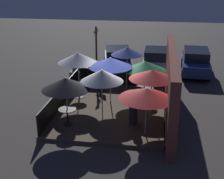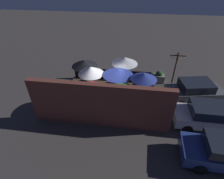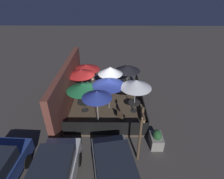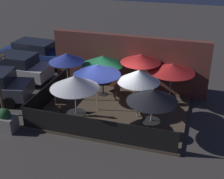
% 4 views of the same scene
% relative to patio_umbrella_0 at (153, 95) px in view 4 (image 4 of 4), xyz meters
% --- Properties ---
extents(ground_plane, '(60.00, 60.00, 0.00)m').
position_rel_patio_umbrella_0_xyz_m(ground_plane, '(-2.10, 1.62, -2.02)').
color(ground_plane, '#423D3A').
extents(patio_deck, '(6.89, 5.12, 0.12)m').
position_rel_patio_umbrella_0_xyz_m(patio_deck, '(-2.10, 1.62, -1.96)').
color(patio_deck, brown).
rests_on(patio_deck, ground_plane).
extents(building_wall, '(8.49, 0.36, 3.07)m').
position_rel_patio_umbrella_0_xyz_m(building_wall, '(-2.10, 4.41, -0.49)').
color(building_wall, brown).
rests_on(building_wall, ground_plane).
extents(fence_front, '(6.69, 0.05, 0.95)m').
position_rel_patio_umbrella_0_xyz_m(fence_front, '(-2.10, -0.89, -1.43)').
color(fence_front, black).
rests_on(fence_front, patio_deck).
extents(fence_side_left, '(0.05, 4.92, 0.95)m').
position_rel_patio_umbrella_0_xyz_m(fence_side_left, '(-5.50, 1.62, -1.43)').
color(fence_side_left, black).
rests_on(fence_side_left, patio_deck).
extents(patio_umbrella_0, '(2.06, 2.06, 2.17)m').
position_rel_patio_umbrella_0_xyz_m(patio_umbrella_0, '(0.00, 0.00, 0.00)').
color(patio_umbrella_0, '#B2B2B7').
rests_on(patio_umbrella_0, patio_deck).
extents(patio_umbrella_1, '(2.16, 2.16, 2.15)m').
position_rel_patio_umbrella_0_xyz_m(patio_umbrella_1, '(-3.15, 3.14, 0.01)').
color(patio_umbrella_1, '#B2B2B7').
rests_on(patio_umbrella_1, patio_deck).
extents(patio_umbrella_2, '(2.05, 2.05, 2.45)m').
position_rel_patio_umbrella_0_xyz_m(patio_umbrella_2, '(-3.19, -0.31, 0.28)').
color(patio_umbrella_2, '#B2B2B7').
rests_on(patio_umbrella_2, patio_deck).
extents(patio_umbrella_3, '(2.04, 2.04, 2.30)m').
position_rel_patio_umbrella_0_xyz_m(patio_umbrella_3, '(-1.27, 3.55, 0.18)').
color(patio_umbrella_3, '#B2B2B7').
rests_on(patio_umbrella_3, patio_deck).
extents(patio_umbrella_4, '(1.75, 1.75, 2.49)m').
position_rel_patio_umbrella_0_xyz_m(patio_umbrella_4, '(-4.63, 2.07, 0.37)').
color(patio_umbrella_4, '#B2B2B7').
rests_on(patio_umbrella_4, patio_deck).
extents(patio_umbrella_5, '(2.20, 2.20, 2.35)m').
position_rel_patio_umbrella_0_xyz_m(patio_umbrella_5, '(-2.84, 1.44, 0.21)').
color(patio_umbrella_5, '#B2B2B7').
rests_on(patio_umbrella_5, patio_deck).
extents(patio_umbrella_6, '(2.26, 2.26, 2.02)m').
position_rel_patio_umbrella_0_xyz_m(patio_umbrella_6, '(0.34, 3.41, -0.10)').
color(patio_umbrella_6, '#B2B2B7').
rests_on(patio_umbrella_6, patio_deck).
extents(patio_umbrella_7, '(1.90, 1.90, 2.33)m').
position_rel_patio_umbrella_0_xyz_m(patio_umbrella_7, '(-0.87, 1.38, 0.15)').
color(patio_umbrella_7, '#B2B2B7').
rests_on(patio_umbrella_7, patio_deck).
extents(dining_table_0, '(0.78, 0.78, 0.74)m').
position_rel_patio_umbrella_0_xyz_m(dining_table_0, '(0.00, 0.00, -1.32)').
color(dining_table_0, black).
rests_on(dining_table_0, patio_deck).
extents(dining_table_1, '(0.96, 0.96, 0.74)m').
position_rel_patio_umbrella_0_xyz_m(dining_table_1, '(-3.15, 3.14, -1.31)').
color(dining_table_1, black).
rests_on(dining_table_1, patio_deck).
extents(dining_table_2, '(0.84, 0.84, 0.73)m').
position_rel_patio_umbrella_0_xyz_m(dining_table_2, '(-3.19, -0.31, -1.33)').
color(dining_table_2, black).
rests_on(dining_table_2, patio_deck).
extents(patio_chair_0, '(0.55, 0.55, 0.95)m').
position_rel_patio_umbrella_0_xyz_m(patio_chair_0, '(-2.30, 2.66, -1.38)').
color(patio_chair_0, '#4C3828').
rests_on(patio_chair_0, patio_deck).
extents(patio_chair_1, '(0.56, 0.56, 0.94)m').
position_rel_patio_umbrella_0_xyz_m(patio_chair_1, '(-4.41, 0.64, -1.38)').
color(patio_chair_1, '#4C3828').
rests_on(patio_chair_1, patio_deck).
extents(patron_0, '(0.53, 0.53, 1.28)m').
position_rel_patio_umbrella_0_xyz_m(patron_0, '(-0.62, 2.81, -1.33)').
color(patron_0, '#333338').
rests_on(patron_0, patio_deck).
extents(planter_box, '(0.93, 0.65, 1.05)m').
position_rel_patio_umbrella_0_xyz_m(planter_box, '(-6.14, -1.25, -1.56)').
color(planter_box, gray).
rests_on(planter_box, ground_plane).
extents(parked_car_1, '(3.97, 1.80, 1.62)m').
position_rel_patio_umbrella_0_xyz_m(parked_car_1, '(-8.62, 3.63, -1.18)').
color(parked_car_1, silver).
rests_on(parked_car_1, ground_plane).
extents(parked_car_2, '(4.60, 1.96, 1.62)m').
position_rel_patio_umbrella_0_xyz_m(parked_car_2, '(-8.90, 6.23, -1.18)').
color(parked_car_2, navy).
rests_on(parked_car_2, ground_plane).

